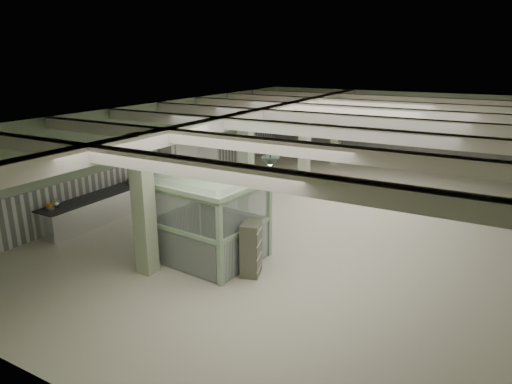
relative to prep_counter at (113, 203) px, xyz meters
The scene contains 30 objects.
floor 7.33m from the prep_counter, 26.67° to the left, with size 20.00×20.00×0.00m, color beige.
ceiling 7.96m from the prep_counter, 26.67° to the left, with size 14.00×20.00×0.02m, color beige.
wall_back 14.87m from the prep_counter, 63.79° to the left, with size 14.00×0.02×3.60m, color #99AF8C.
wall_front 9.47m from the prep_counter, 45.76° to the right, with size 14.00×0.02×3.60m, color #99AF8C.
wall_left 3.58m from the prep_counter, 97.97° to the left, with size 0.02×20.00×3.60m, color #99AF8C.
wainscot_left 3.33m from the prep_counter, 97.54° to the left, with size 0.05×19.90×1.50m, color white.
wainscot_back 14.79m from the prep_counter, 63.75° to the left, with size 13.90×0.05×1.50m, color white.
girder 5.97m from the prep_counter, 39.11° to the left, with size 0.45×19.90×0.40m, color silver.
beam_a 8.32m from the prep_counter, 32.80° to the right, with size 13.90×0.35×0.32m, color silver.
beam_b 7.38m from the prep_counter, 14.70° to the right, with size 13.90×0.35×0.32m, color silver.
beam_c 7.22m from the prep_counter, ahead, with size 13.90×0.35×0.32m, color silver.
beam_d 7.89m from the prep_counter, 26.67° to the left, with size 13.90×0.35×0.32m, color silver.
beam_e 9.22m from the prep_counter, 41.49° to the left, with size 13.90×0.35×0.32m, color silver.
beam_f 10.96m from the prep_counter, 51.71° to the left, with size 13.90×0.35×0.32m, color silver.
beam_g 12.96m from the prep_counter, 58.77° to the left, with size 13.90×0.35×0.32m, color silver.
column_a 5.05m from the prep_counter, 33.91° to the right, with size 0.42×0.42×3.60m, color #ABB995.
column_b 4.83m from the prep_counter, 29.49° to the left, with size 0.42×0.42×3.60m, color #ABB995.
column_c 8.44m from the prep_counter, 60.99° to the left, with size 0.42×0.42×3.60m, color #ABB995.
column_d 12.06m from the prep_counter, 70.30° to the left, with size 0.42×0.42×3.60m, color #ABB995.
pendant_front 7.69m from the prep_counter, 13.69° to the right, with size 0.44×0.44×0.22m, color #304032.
pendant_mid 8.40m from the prep_counter, 28.26° to the left, with size 0.44×0.44×0.22m, color #304032.
pendant_back 11.55m from the prep_counter, 51.29° to the left, with size 0.44×0.44×0.22m, color #304032.
prep_counter is the anchor object (origin of this frame).
pitcher_near 2.27m from the prep_counter, 90.76° to the right, with size 0.21×0.24×0.31m, color silver, non-canonical shape.
pitcher_far 1.15m from the prep_counter, 94.89° to the left, with size 0.17×0.20×0.25m, color silver, non-canonical shape.
veg_colander 1.17m from the prep_counter, 91.42° to the left, with size 0.49×0.49×0.22m, color #39383D, non-canonical shape.
orange_bowl 2.40m from the prep_counter, 92.44° to the right, with size 0.27×0.27×0.10m, color #B2B2B7.
walkin_cooler 4.34m from the prep_counter, 91.12° to the left, with size 1.15×2.49×2.28m.
guard_booth 5.18m from the prep_counter, 14.04° to the right, with size 3.02×2.63×2.39m.
filing_cabinet 6.60m from the prep_counter, 13.29° to the right, with size 0.45×0.64×1.39m, color #5C5E4E.
Camera 1 is at (5.15, -13.96, 5.39)m, focal length 32.00 mm.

